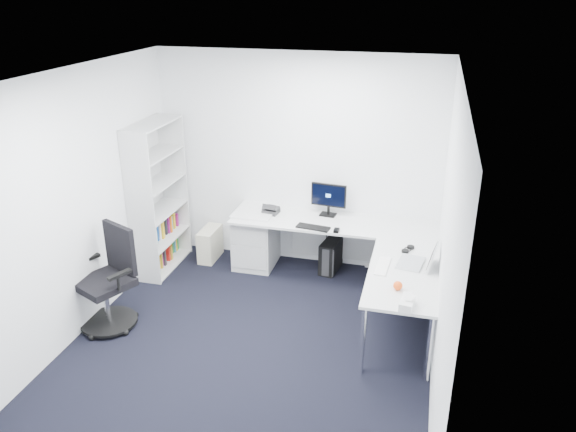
% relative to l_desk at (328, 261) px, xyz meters
% --- Properties ---
extents(ground, '(4.20, 4.20, 0.00)m').
position_rel_l_desk_xyz_m(ground, '(-0.55, -1.40, -0.37)').
color(ground, black).
extents(ceiling, '(4.20, 4.20, 0.00)m').
position_rel_l_desk_xyz_m(ceiling, '(-0.55, -1.40, 2.33)').
color(ceiling, white).
extents(wall_back, '(3.60, 0.02, 2.70)m').
position_rel_l_desk_xyz_m(wall_back, '(-0.55, 0.70, 0.98)').
color(wall_back, white).
rests_on(wall_back, ground).
extents(wall_front, '(3.60, 0.02, 2.70)m').
position_rel_l_desk_xyz_m(wall_front, '(-0.55, -3.50, 0.98)').
color(wall_front, white).
rests_on(wall_front, ground).
extents(wall_left, '(0.02, 4.20, 2.70)m').
position_rel_l_desk_xyz_m(wall_left, '(-2.35, -1.40, 0.98)').
color(wall_left, white).
rests_on(wall_left, ground).
extents(wall_right, '(0.02, 4.20, 2.70)m').
position_rel_l_desk_xyz_m(wall_right, '(1.25, -1.40, 0.98)').
color(wall_right, white).
rests_on(wall_right, ground).
extents(l_desk, '(2.52, 1.41, 0.74)m').
position_rel_l_desk_xyz_m(l_desk, '(0.00, 0.00, 0.00)').
color(l_desk, silver).
rests_on(l_desk, ground).
extents(drawer_pedestal, '(0.50, 0.62, 0.76)m').
position_rel_l_desk_xyz_m(drawer_pedestal, '(-1.02, 0.42, 0.01)').
color(drawer_pedestal, silver).
rests_on(drawer_pedestal, ground).
extents(bookshelf, '(0.37, 0.95, 1.91)m').
position_rel_l_desk_xyz_m(bookshelf, '(-2.17, 0.05, 0.59)').
color(bookshelf, silver).
rests_on(bookshelf, ground).
extents(task_chair, '(0.82, 0.82, 1.11)m').
position_rel_l_desk_xyz_m(task_chair, '(-2.13, -1.37, 0.19)').
color(task_chair, black).
rests_on(task_chair, ground).
extents(black_pc_tower, '(0.25, 0.44, 0.41)m').
position_rel_l_desk_xyz_m(black_pc_tower, '(-0.05, 0.47, -0.16)').
color(black_pc_tower, black).
rests_on(black_pc_tower, ground).
extents(beige_pc_tower, '(0.20, 0.45, 0.43)m').
position_rel_l_desk_xyz_m(beige_pc_tower, '(-1.67, 0.40, -0.16)').
color(beige_pc_tower, beige).
rests_on(beige_pc_tower, ground).
extents(power_strip, '(0.32, 0.10, 0.04)m').
position_rel_l_desk_xyz_m(power_strip, '(0.53, 0.70, -0.35)').
color(power_strip, white).
rests_on(power_strip, ground).
extents(monitor, '(0.46, 0.19, 0.43)m').
position_rel_l_desk_xyz_m(monitor, '(-0.11, 0.53, 0.58)').
color(monitor, black).
rests_on(monitor, l_desk).
extents(black_keyboard, '(0.41, 0.19, 0.02)m').
position_rel_l_desk_xyz_m(black_keyboard, '(-0.21, 0.09, 0.38)').
color(black_keyboard, black).
rests_on(black_keyboard, l_desk).
extents(mouse, '(0.06, 0.10, 0.03)m').
position_rel_l_desk_xyz_m(mouse, '(0.08, 0.06, 0.38)').
color(mouse, black).
rests_on(mouse, l_desk).
extents(desk_phone, '(0.21, 0.21, 0.13)m').
position_rel_l_desk_xyz_m(desk_phone, '(-0.82, 0.41, 0.43)').
color(desk_phone, '#29292B').
rests_on(desk_phone, l_desk).
extents(laptop, '(0.42, 0.41, 0.26)m').
position_rel_l_desk_xyz_m(laptop, '(0.96, -0.55, 0.50)').
color(laptop, silver).
rests_on(laptop, l_desk).
extents(white_keyboard, '(0.14, 0.42, 0.01)m').
position_rel_l_desk_xyz_m(white_keyboard, '(0.69, -0.68, 0.37)').
color(white_keyboard, white).
rests_on(white_keyboard, l_desk).
extents(headphones, '(0.18, 0.22, 0.05)m').
position_rel_l_desk_xyz_m(headphones, '(0.92, -0.24, 0.39)').
color(headphones, black).
rests_on(headphones, l_desk).
extents(orange_fruit, '(0.09, 0.09, 0.09)m').
position_rel_l_desk_xyz_m(orange_fruit, '(0.87, -1.12, 0.41)').
color(orange_fruit, '#F55315').
rests_on(orange_fruit, l_desk).
extents(tissue_box, '(0.14, 0.23, 0.08)m').
position_rel_l_desk_xyz_m(tissue_box, '(0.97, -1.41, 0.41)').
color(tissue_box, white).
rests_on(tissue_box, l_desk).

